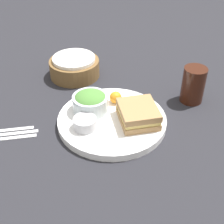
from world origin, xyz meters
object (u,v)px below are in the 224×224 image
(drink_glass, at_px, (193,85))
(knife, at_px, (5,134))
(plate, at_px, (112,120))
(fork, at_px, (4,139))
(sandwich, at_px, (138,114))
(spoon, at_px, (5,130))
(dressing_cup, at_px, (85,123))
(bread_basket, at_px, (74,67))
(salad_bowl, at_px, (90,102))

(drink_glass, relative_size, knife, 0.63)
(plate, bearing_deg, drink_glass, 22.82)
(plate, xyz_separation_m, fork, (-0.30, -0.06, -0.01))
(sandwich, height_order, spoon, sandwich)
(dressing_cup, distance_m, spoon, 0.23)
(fork, xyz_separation_m, spoon, (-0.00, 0.04, 0.00))
(dressing_cup, height_order, spoon, dressing_cup)
(bread_basket, distance_m, spoon, 0.35)
(plate, height_order, sandwich, sandwich)
(fork, bearing_deg, salad_bowl, -165.46)
(sandwich, bearing_deg, drink_glass, 34.23)
(plate, height_order, spoon, plate)
(salad_bowl, bearing_deg, knife, -161.92)
(plate, relative_size, fork, 1.78)
(spoon, bearing_deg, sandwich, 173.14)
(plate, xyz_separation_m, salad_bowl, (-0.06, 0.04, 0.04))
(drink_glass, height_order, bread_basket, drink_glass)
(plate, bearing_deg, dressing_cup, -151.08)
(sandwich, distance_m, drink_glass, 0.22)
(sandwich, xyz_separation_m, salad_bowl, (-0.13, 0.06, 0.01))
(salad_bowl, distance_m, bread_basket, 0.25)
(salad_bowl, relative_size, bread_basket, 0.60)
(drink_glass, xyz_separation_m, spoon, (-0.56, -0.13, -0.06))
(plate, distance_m, knife, 0.30)
(fork, relative_size, knife, 0.95)
(dressing_cup, bearing_deg, sandwich, 9.29)
(sandwich, height_order, bread_basket, bread_basket)
(dressing_cup, xyz_separation_m, spoon, (-0.23, 0.02, -0.03))
(salad_bowl, relative_size, spoon, 0.67)
(spoon, bearing_deg, plate, 176.61)
(drink_glass, xyz_separation_m, knife, (-0.56, -0.15, -0.06))
(salad_bowl, xyz_separation_m, spoon, (-0.24, -0.06, -0.05))
(bread_basket, bearing_deg, sandwich, -56.85)
(fork, xyz_separation_m, knife, (-0.00, 0.02, 0.00))
(salad_bowl, height_order, spoon, salad_bowl)
(salad_bowl, height_order, dressing_cup, salad_bowl)
(dressing_cup, distance_m, drink_glass, 0.37)
(bread_basket, height_order, knife, bread_basket)
(salad_bowl, height_order, bread_basket, salad_bowl)
(salad_bowl, distance_m, drink_glass, 0.33)
(plate, xyz_separation_m, drink_glass, (0.26, 0.11, 0.05))
(dressing_cup, relative_size, knife, 0.35)
(sandwich, relative_size, knife, 0.71)
(drink_glass, distance_m, spoon, 0.58)
(fork, distance_m, knife, 0.02)
(drink_glass, height_order, spoon, drink_glass)
(bread_basket, bearing_deg, plate, -66.44)
(dressing_cup, xyz_separation_m, bread_basket, (-0.05, 0.32, -0.00))
(bread_basket, bearing_deg, spoon, -120.92)
(salad_bowl, bearing_deg, drink_glass, 12.34)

